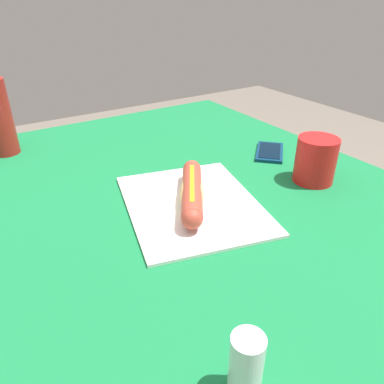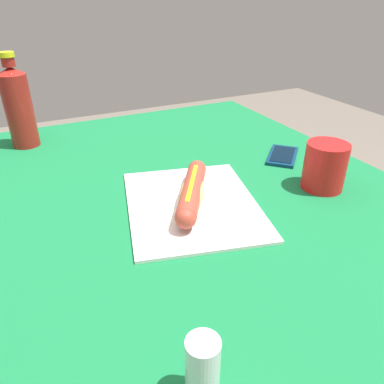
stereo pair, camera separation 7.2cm
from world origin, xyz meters
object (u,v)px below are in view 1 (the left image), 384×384
salt_shaker (246,366)px  drinking_cup (316,160)px  cell_phone (270,152)px  hot_dog (192,192)px

salt_shaker → drinking_cup: bearing=-56.0°
cell_phone → salt_shaker: 0.66m
hot_dog → drinking_cup: bearing=-101.0°
hot_dog → salt_shaker: size_ratio=2.49×
hot_dog → salt_shaker: bearing=155.6°
hot_dog → cell_phone: bearing=-70.4°
cell_phone → drinking_cup: drinking_cup is taller
cell_phone → hot_dog: bearing=109.6°
cell_phone → salt_shaker: (-0.47, 0.47, 0.04)m
cell_phone → salt_shaker: bearing=134.6°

